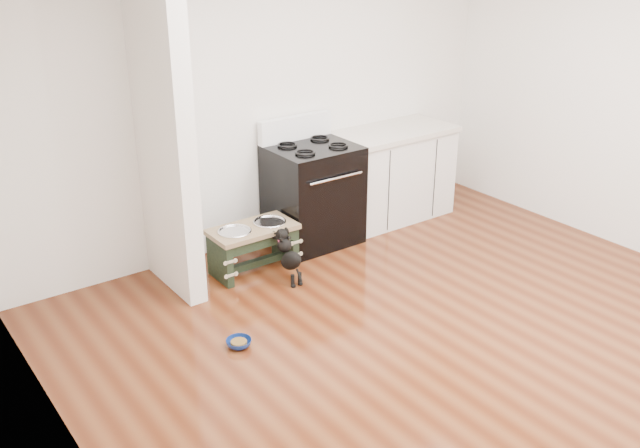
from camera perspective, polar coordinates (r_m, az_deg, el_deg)
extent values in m
plane|color=#461D0C|center=(5.16, 11.35, -10.04)|extent=(5.00, 5.00, 0.00)
plane|color=silver|center=(6.43, -4.26, 10.21)|extent=(5.00, 0.00, 5.00)
plane|color=silver|center=(3.27, -18.25, -4.20)|extent=(0.00, 5.00, 5.00)
cube|color=silver|center=(5.55, -12.44, 7.65)|extent=(0.15, 0.80, 2.70)
cube|color=black|center=(6.54, -0.57, 2.36)|extent=(0.76, 0.65, 0.92)
cube|color=black|center=(6.33, 1.06, 1.05)|extent=(0.58, 0.02, 0.50)
cylinder|color=silver|center=(6.19, 1.31, 3.68)|extent=(0.56, 0.02, 0.02)
cube|color=white|center=(6.58, -1.99, 7.70)|extent=(0.76, 0.08, 0.22)
torus|color=black|center=(6.18, -1.20, 5.73)|extent=(0.18, 0.18, 0.02)
torus|color=black|center=(6.38, 1.47, 6.30)|extent=(0.18, 0.18, 0.02)
torus|color=black|center=(6.40, -2.64, 6.33)|extent=(0.18, 0.18, 0.02)
torus|color=black|center=(6.60, -0.02, 6.87)|extent=(0.18, 0.18, 0.02)
cube|color=silver|center=(7.15, 5.74, 3.83)|extent=(1.20, 0.60, 0.86)
cube|color=#C0B3A4|center=(7.01, 5.88, 7.34)|extent=(1.24, 0.64, 0.05)
cube|color=black|center=(7.11, 7.00, 0.37)|extent=(1.20, 0.06, 0.10)
cube|color=black|center=(5.97, -8.00, -2.92)|extent=(0.06, 0.35, 0.36)
cube|color=black|center=(6.26, -2.82, -1.41)|extent=(0.06, 0.35, 0.36)
cube|color=black|center=(5.93, -4.59, -1.50)|extent=(0.58, 0.03, 0.09)
cube|color=black|center=(6.16, -5.31, -3.16)|extent=(0.58, 0.06, 0.06)
cube|color=brown|center=(6.03, -5.42, -0.42)|extent=(0.74, 0.39, 0.04)
cylinder|color=silver|center=(5.95, -6.83, -0.79)|extent=(0.25, 0.25, 0.05)
cylinder|color=silver|center=(6.11, -4.04, -0.02)|extent=(0.25, 0.25, 0.05)
torus|color=silver|center=(5.94, -6.85, -0.57)|extent=(0.29, 0.29, 0.02)
torus|color=silver|center=(6.10, -4.05, 0.19)|extent=(0.29, 0.29, 0.02)
cylinder|color=black|center=(5.87, -2.20, -4.57)|extent=(0.03, 0.03, 0.11)
cylinder|color=black|center=(5.90, -1.63, -4.38)|extent=(0.03, 0.03, 0.11)
sphere|color=black|center=(5.88, -2.14, -4.98)|extent=(0.04, 0.04, 0.04)
sphere|color=black|center=(5.92, -1.57, -4.79)|extent=(0.04, 0.04, 0.04)
ellipsoid|color=black|center=(5.87, -2.33, -2.95)|extent=(0.13, 0.30, 0.27)
sphere|color=black|center=(5.90, -2.86, -1.70)|extent=(0.12, 0.12, 0.12)
sphere|color=black|center=(5.89, -3.07, -0.87)|extent=(0.10, 0.10, 0.10)
sphere|color=black|center=(5.93, -3.72, -0.72)|extent=(0.04, 0.04, 0.04)
sphere|color=black|center=(5.96, -3.16, -0.56)|extent=(0.04, 0.04, 0.04)
cylinder|color=black|center=(5.82, -1.67, -4.12)|extent=(0.02, 0.09, 0.10)
torus|color=#D03D62|center=(5.90, -2.98, -1.27)|extent=(0.10, 0.06, 0.09)
imported|color=navy|center=(5.14, -6.51, -9.45)|extent=(0.19, 0.19, 0.06)
cylinder|color=#4E3716|center=(5.14, -6.51, -9.41)|extent=(0.12, 0.12, 0.02)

